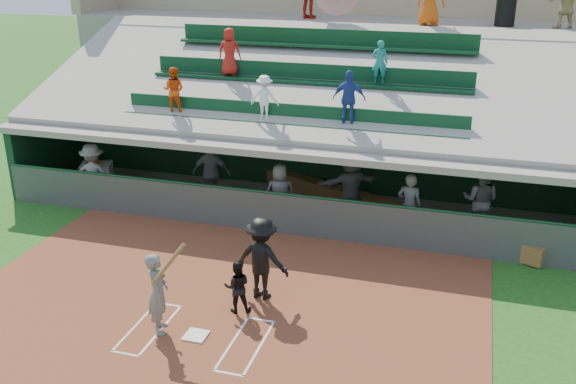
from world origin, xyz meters
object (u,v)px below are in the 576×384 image
(white_table, at_px, (97,176))
(trash_bin, at_px, (506,11))
(batter_at_plate, at_px, (158,292))
(catcher, at_px, (237,287))
(water_cooler, at_px, (92,158))
(home_plate, at_px, (196,335))

(white_table, bearing_deg, trash_bin, 7.79)
(batter_at_plate, xyz_separation_m, catcher, (1.20, 1.10, -0.28))
(batter_at_plate, bearing_deg, water_cooler, 130.50)
(home_plate, distance_m, trash_bin, 14.78)
(trash_bin, bearing_deg, water_cooler, -151.39)
(batter_at_plate, relative_size, water_cooler, 5.40)
(catcher, height_order, white_table, catcher)
(home_plate, relative_size, water_cooler, 1.19)
(batter_at_plate, relative_size, catcher, 1.73)
(white_table, distance_m, trash_bin, 13.97)
(home_plate, distance_m, batter_at_plate, 1.11)
(catcher, xyz_separation_m, trash_bin, (4.92, 11.72, 4.48))
(trash_bin, bearing_deg, catcher, -112.75)
(home_plate, height_order, trash_bin, trash_bin)
(catcher, bearing_deg, home_plate, 46.99)
(home_plate, relative_size, trash_bin, 0.46)
(catcher, height_order, water_cooler, water_cooler)
(white_table, bearing_deg, water_cooler, -150.53)
(home_plate, height_order, batter_at_plate, batter_at_plate)
(catcher, bearing_deg, water_cooler, -59.12)
(batter_at_plate, distance_m, trash_bin, 14.81)
(batter_at_plate, height_order, trash_bin, trash_bin)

